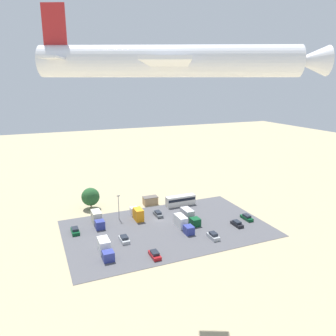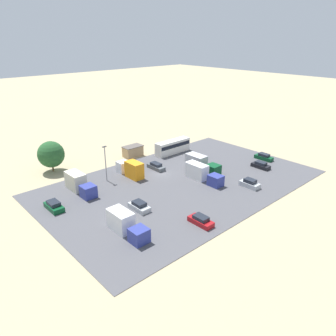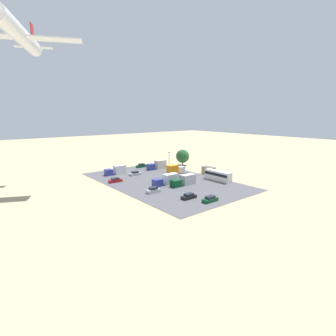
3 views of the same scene
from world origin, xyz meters
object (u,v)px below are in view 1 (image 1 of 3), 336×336
parked_car_0 (158,214)px  parked_car_6 (124,239)px  parked_car_1 (213,236)px  parked_car_2 (155,255)px  parked_truck_0 (105,248)px  parked_truck_1 (137,214)px  parked_car_4 (247,218)px  airplane (181,61)px  parked_truck_2 (97,219)px  shed_building (150,200)px  bus (181,200)px  parked_car_5 (237,224)px  parked_truck_4 (189,216)px  parked_truck_3 (183,223)px  parked_car_3 (75,231)px

parked_car_0 → parked_car_6: (14.13, 12.17, -0.00)m
parked_car_1 → parked_car_2: parked_car_1 is taller
parked_truck_0 → parked_truck_1: bearing=-128.4°
parked_car_2 → parked_car_4: size_ratio=0.98×
parked_truck_1 → airplane: (7.84, 46.66, 40.95)m
parked_car_1 → parked_truck_2: size_ratio=0.48×
shed_building → parked_car_6: (15.48, 22.74, -0.65)m
shed_building → parked_car_6: 27.52m
parked_car_4 → parked_truck_1: (29.98, -13.61, 0.97)m
bus → parked_car_1: bus is taller
bus → parked_car_5: (-8.00, 21.00, -1.20)m
parked_car_4 → parked_truck_0: bearing=-175.4°
parked_truck_4 → parked_car_0: bearing=-44.2°
shed_building → parked_truck_0: 34.53m
shed_building → parked_truck_2: parked_truck_2 is taller
parked_car_4 → parked_truck_3: parked_truck_3 is taller
parked_car_1 → parked_car_4: size_ratio=0.90×
parked_truck_4 → parked_car_2: bearing=42.5°
parked_truck_0 → airplane: (-5.72, 29.52, 41.09)m
shed_building → parked_truck_3: bearing=94.9°
parked_car_1 → parked_truck_3: 9.93m
shed_building → parked_car_5: bearing=122.9°
parked_car_5 → parked_car_2: bearing=-165.8°
parked_truck_3 → airplane: airplane is taller
parked_car_1 → parked_truck_3: bearing=-61.8°
parked_car_2 → parked_car_0: bearing=-113.2°
parked_truck_0 → parked_car_6: bearing=-143.7°
airplane → parked_car_1: bearing=164.6°
parked_car_6 → airplane: 53.90m
parked_car_0 → parked_truck_1: bearing=-5.4°
parked_car_6 → parked_truck_4: size_ratio=0.48×
shed_building → airplane: airplane is taller
parked_car_0 → parked_car_5: parked_car_0 is taller
bus → shed_building: bearing=-119.9°
airplane → parked_truck_4: bearing=175.9°
parked_car_3 → parked_truck_4: size_ratio=0.50×
parked_car_0 → shed_building: bearing=-97.3°
parked_truck_4 → airplane: size_ratio=0.24×
parked_truck_0 → parked_truck_2: 17.98m
parked_car_0 → parked_truck_3: size_ratio=0.51×
bus → parked_car_5: bearing=20.9°
parked_car_0 → parked_truck_1: parked_truck_1 is taller
bus → parked_truck_3: bearing=-23.1°
shed_building → parked_car_4: (-22.14, 23.56, -0.64)m
parked_car_4 → parked_truck_0: parked_truck_0 is taller
shed_building → parked_car_3: size_ratio=1.13×
parked_car_2 → bus: bearing=-125.4°
parked_car_1 → bus: bearing=-95.3°
parked_car_4 → parked_truck_4: (16.24, -5.94, 0.82)m
parked_truck_2 → airplane: (-3.98, 47.42, 40.99)m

